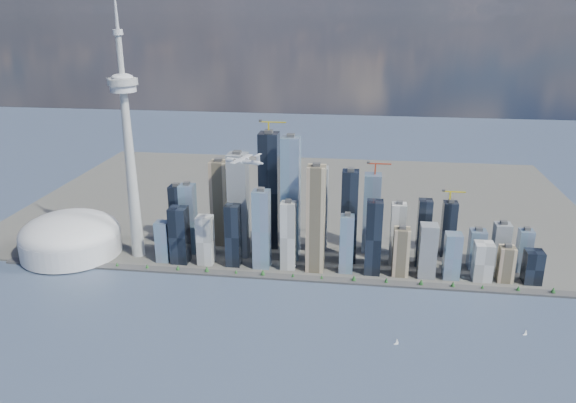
# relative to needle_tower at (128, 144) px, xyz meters

# --- Properties ---
(ground) EXTENTS (4000.00, 4000.00, 0.00)m
(ground) POSITION_rel_needle_tower_xyz_m (300.00, -310.00, -235.84)
(ground) COLOR #303F55
(ground) RESTS_ON ground
(seawall) EXTENTS (1100.00, 22.00, 4.00)m
(seawall) POSITION_rel_needle_tower_xyz_m (300.00, -60.00, -233.84)
(seawall) COLOR #383838
(seawall) RESTS_ON ground
(land) EXTENTS (1400.00, 900.00, 3.00)m
(land) POSITION_rel_needle_tower_xyz_m (300.00, 390.00, -234.34)
(land) COLOR #4C4C47
(land) RESTS_ON ground
(shoreline_trees) EXTENTS (960.53, 7.20, 8.80)m
(shoreline_trees) POSITION_rel_needle_tower_xyz_m (300.00, -60.00, -227.06)
(shoreline_trees) COLOR #3F2D1E
(shoreline_trees) RESTS_ON seawall
(skyscraper_cluster) EXTENTS (736.00, 142.00, 270.72)m
(skyscraper_cluster) POSITION_rel_needle_tower_xyz_m (359.61, 26.82, -151.56)
(skyscraper_cluster) COLOR black
(skyscraper_cluster) RESTS_ON land
(needle_tower) EXTENTS (56.00, 56.00, 550.50)m
(needle_tower) POSITION_rel_needle_tower_xyz_m (0.00, 0.00, 0.00)
(needle_tower) COLOR #A5A6A1
(needle_tower) RESTS_ON land
(dome_stadium) EXTENTS (200.00, 200.00, 86.00)m
(dome_stadium) POSITION_rel_needle_tower_xyz_m (-140.00, -10.00, -196.40)
(dome_stadium) COLOR silver
(dome_stadium) RESTS_ON land
(airplane) EXTENTS (71.99, 64.24, 17.84)m
(airplane) POSITION_rel_needle_tower_xyz_m (250.74, -113.68, 5.83)
(airplane) COLOR silver
(airplane) RESTS_ON ground
(sailboat_west) EXTENTS (7.75, 4.15, 10.86)m
(sailboat_west) POSITION_rel_needle_tower_xyz_m (511.87, -256.03, -232.35)
(sailboat_west) COLOR white
(sailboat_west) RESTS_ON ground
(sailboat_east) EXTENTS (7.37, 4.07, 10.37)m
(sailboat_east) POSITION_rel_needle_tower_xyz_m (712.68, -202.80, -232.51)
(sailboat_east) COLOR white
(sailboat_east) RESTS_ON ground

